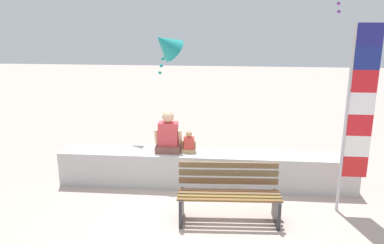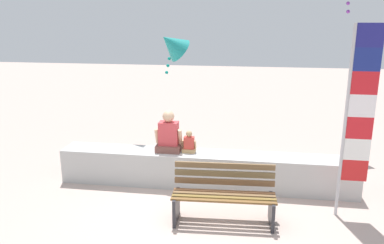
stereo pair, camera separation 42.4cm
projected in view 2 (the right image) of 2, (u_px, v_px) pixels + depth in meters
name	position (u px, v px, depth m)	size (l,w,h in m)	color
ground_plane	(196.00, 218.00, 6.29)	(40.00, 40.00, 0.00)	#BBA498
seawall_ledge	(205.00, 170.00, 7.41)	(5.57, 0.59, 0.66)	#B6B7B5
park_bench	(224.00, 196.00, 6.12)	(1.64, 0.69, 0.88)	brown
person_adult	(169.00, 135.00, 7.38)	(0.52, 0.38, 0.79)	brown
person_child	(189.00, 144.00, 7.37)	(0.27, 0.20, 0.42)	tan
flag_banner	(356.00, 112.00, 5.92)	(0.44, 0.05, 3.06)	#B7B7BC
kite_teal	(172.00, 44.00, 9.11)	(1.03, 0.97, 1.18)	teal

